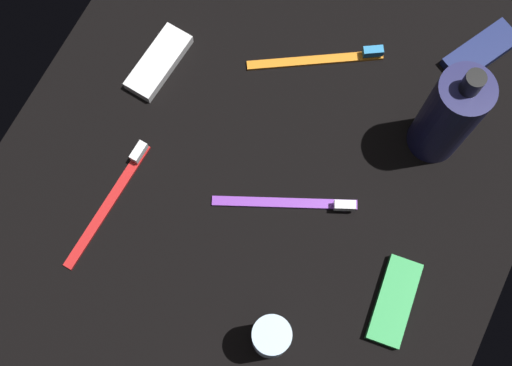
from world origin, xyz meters
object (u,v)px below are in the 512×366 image
Objects in this scene: toothbrush_red at (112,196)px; toothbrush_purple at (292,206)px; snack_bar_navy at (481,52)px; snack_bar_white at (159,62)px; snack_bar_green at (394,301)px; deodorant_stick at (271,337)px; toothbrush_orange at (324,58)px; lotion_bottle at (449,116)px.

toothbrush_red and toothbrush_purple have the same top height.
snack_bar_white is at bearing -33.70° from snack_bar_navy.
snack_bar_green is 35.16cm from snack_bar_navy.
snack_bar_green is (14.71, 39.92, 0.00)cm from snack_bar_white.
snack_bar_white is (-25.23, -28.75, -4.01)cm from deodorant_stick.
toothbrush_red is 1.73× the size of snack_bar_green.
toothbrush_orange and toothbrush_purple have the same top height.
toothbrush_red is 51.30cm from snack_bar_navy.
snack_bar_green is at bearing 32.13° from snack_bar_navy.
lotion_bottle is at bearing -176.61° from snack_bar_green.
snack_bar_white is 1.00× the size of snack_bar_green.
lotion_bottle is 21.42cm from toothbrush_purple.
toothbrush_purple is 16.71cm from snack_bar_green.
lotion_bottle is at bearing 142.88° from toothbrush_purple.
snack_bar_white is at bearing -111.71° from toothbrush_purple.
deodorant_stick is at bearing 53.77° from snack_bar_white.
deodorant_stick is 0.91× the size of snack_bar_white.
toothbrush_red is (28.75, -15.46, 0.00)cm from toothbrush_orange.
toothbrush_orange is at bearing -33.29° from snack_bar_navy.
deodorant_stick is 0.60× the size of toothbrush_orange.
snack_bar_green is (21.14, 3.80, -7.40)cm from lotion_bottle.
toothbrush_purple is 25.85cm from snack_bar_white.
toothbrush_purple is at bearing -114.75° from snack_bar_green.
deodorant_stick is at bearing 74.97° from toothbrush_red.
toothbrush_orange is 1.53× the size of snack_bar_white.
snack_bar_navy is (-29.90, 13.12, 0.14)cm from toothbrush_purple.
toothbrush_red is 18.83cm from snack_bar_white.
toothbrush_red is 1.73× the size of snack_bar_white.
lotion_bottle reaches higher than snack_bar_white.
lotion_bottle is 1.04× the size of toothbrush_red.
lotion_bottle reaches higher than snack_bar_green.
toothbrush_orange is 1.53× the size of snack_bar_navy.
toothbrush_purple is (-15.67, -4.73, -4.15)cm from deodorant_stick.
snack_bar_green and snack_bar_navy have the same top height.
toothbrush_orange is at bearing 123.37° from snack_bar_white.
deodorant_stick is 37.04cm from toothbrush_orange.
toothbrush_purple reaches higher than snack_bar_navy.
snack_bar_white is at bearing -168.99° from toothbrush_red.
toothbrush_orange is (-35.50, -9.69, -4.15)cm from deodorant_stick.
toothbrush_red is (24.90, -32.52, -7.54)cm from lotion_bottle.
deodorant_stick is 38.46cm from snack_bar_white.
snack_bar_navy is at bearing 175.81° from lotion_bottle.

